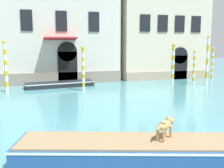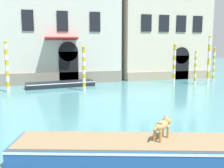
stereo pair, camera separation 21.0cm
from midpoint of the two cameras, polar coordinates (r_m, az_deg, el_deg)
The scene contains 10 objects.
palazzo_left at distance 29.04m, azimuth -11.03°, elevation 13.30°, with size 11.84×7.40×12.63m.
boat_foreground at distance 9.36m, azimuth 3.65°, elevation -13.81°, with size 8.02×4.05×0.64m.
dog_on_deck at distance 9.40m, azimuth 11.61°, elevation -8.79°, with size 0.94×0.77×0.74m.
boat_moored_near_palazzo at distance 24.47m, azimuth -10.88°, elevation -0.02°, with size 6.35×2.45×0.47m.
mooring_pole_0 at distance 26.57m, azimuth 17.91°, elevation 3.47°, with size 0.25×0.25×3.28m.
mooring_pole_1 at distance 27.02m, azimuth 13.63°, elevation 4.45°, with size 0.28×0.28×3.96m.
mooring_pole_2 at distance 21.96m, azimuth -5.87°, elevation 3.45°, with size 0.27×0.27×3.77m.
mooring_pole_3 at distance 26.58m, azimuth 20.50°, elevation 4.87°, with size 0.24×0.24×4.70m.
mooring_pole_4 at distance 22.82m, azimuth -21.68°, elevation 3.61°, with size 0.28×0.28×4.19m.
mooring_pole_5 at distance 29.25m, azimuth 21.49°, elevation 3.98°, with size 0.22×0.22×3.55m.
Camera 2 is at (-0.72, -2.29, 3.94)m, focal length 42.00 mm.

